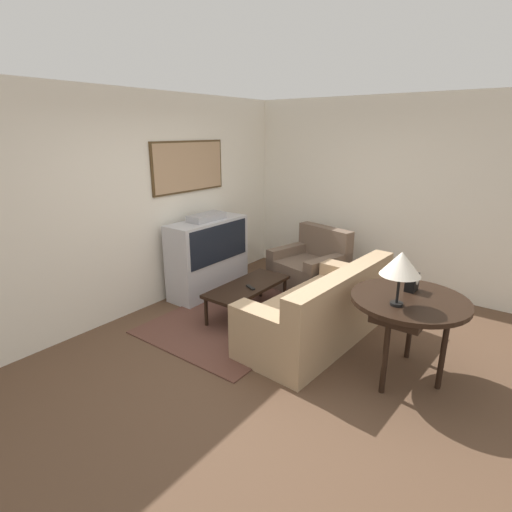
% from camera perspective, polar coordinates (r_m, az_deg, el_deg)
% --- Properties ---
extents(ground_plane, '(12.00, 12.00, 0.00)m').
position_cam_1_polar(ground_plane, '(4.26, 3.65, -14.08)').
color(ground_plane, brown).
extents(wall_back, '(12.00, 0.10, 2.70)m').
position_cam_1_polar(wall_back, '(5.19, -16.14, 7.14)').
color(wall_back, silver).
rests_on(wall_back, ground_plane).
extents(wall_right, '(0.06, 12.00, 2.70)m').
position_cam_1_polar(wall_right, '(6.08, 17.83, 8.36)').
color(wall_right, silver).
rests_on(wall_right, ground_plane).
extents(area_rug, '(2.34, 1.62, 0.01)m').
position_cam_1_polar(area_rug, '(5.09, -1.71, -8.43)').
color(area_rug, brown).
rests_on(area_rug, ground_plane).
extents(tv, '(1.22, 0.46, 1.15)m').
position_cam_1_polar(tv, '(5.65, -6.84, -0.00)').
color(tv, '#B7B7BC').
rests_on(tv, ground_plane).
extents(couch, '(1.99, 0.97, 0.85)m').
position_cam_1_polar(couch, '(4.50, 9.23, -8.02)').
color(couch, tan).
rests_on(couch, ground_plane).
extents(armchair, '(1.05, 1.08, 0.87)m').
position_cam_1_polar(armchair, '(5.91, 7.76, -1.81)').
color(armchair, brown).
rests_on(armchair, ground_plane).
extents(coffee_table, '(1.19, 0.49, 0.40)m').
position_cam_1_polar(coffee_table, '(4.97, -1.19, -4.59)').
color(coffee_table, black).
rests_on(coffee_table, ground_plane).
extents(console_table, '(1.03, 1.03, 0.80)m').
position_cam_1_polar(console_table, '(3.87, 21.08, -6.59)').
color(console_table, black).
rests_on(console_table, ground_plane).
extents(table_lamp, '(0.34, 0.34, 0.48)m').
position_cam_1_polar(table_lamp, '(3.52, 20.01, -1.10)').
color(table_lamp, black).
rests_on(table_lamp, console_table).
extents(mantel_clock, '(0.15, 0.10, 0.16)m').
position_cam_1_polar(mantel_clock, '(3.99, 21.39, -3.50)').
color(mantel_clock, black).
rests_on(mantel_clock, console_table).
extents(remote, '(0.11, 0.16, 0.02)m').
position_cam_1_polar(remote, '(4.85, -0.80, -4.50)').
color(remote, black).
rests_on(remote, coffee_table).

